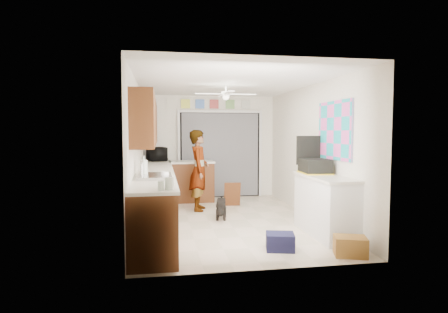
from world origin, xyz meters
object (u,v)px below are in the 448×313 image
microwave (157,154)px  soap_bottle (144,166)px  cardboard_box (350,246)px  cup (165,175)px  paper_towel_roll (144,168)px  man (199,170)px  suitcase (315,166)px  navy_crate (280,242)px  dog (221,208)px

microwave → soap_bottle: 3.13m
cardboard_box → cup: bearing=154.3°
paper_towel_roll → man: size_ratio=0.15×
cup → paper_towel_roll: size_ratio=0.47×
suitcase → navy_crate: 1.63m
paper_towel_roll → cardboard_box: 3.19m
microwave → cardboard_box: bearing=-165.2°
soap_bottle → suitcase: size_ratio=0.59×
cup → dog: (1.04, 1.17, -0.78)m
cup → man: 2.15m
cardboard_box → dog: dog is taller
soap_bottle → man: size_ratio=0.20×
cup → suitcase: 2.47m
soap_bottle → paper_towel_roll: soap_bottle is taller
cup → paper_towel_roll: (-0.32, 0.24, 0.08)m
cup → man: (0.71, 2.02, -0.15)m
soap_bottle → navy_crate: bearing=-26.7°
soap_bottle → cup: (0.31, -0.17, -0.12)m
soap_bottle → cardboard_box: 3.16m
paper_towel_roll → navy_crate: (1.87, -1.01, -0.95)m
soap_bottle → man: man is taller
soap_bottle → paper_towel_roll: size_ratio=1.31×
microwave → cup: size_ratio=4.87×
suitcase → navy_crate: (-0.91, -0.97, -0.94)m
paper_towel_roll → cardboard_box: paper_towel_roll is taller
suitcase → cardboard_box: size_ratio=1.35×
microwave → paper_towel_roll: 3.07m
microwave → dog: 2.60m
suitcase → cardboard_box: bearing=-89.5°
navy_crate → man: man is taller
man → dog: (0.33, -0.85, -0.63)m
microwave → cup: microwave is taller
man → dog: bearing=-149.1°
paper_towel_roll → man: bearing=59.9°
microwave → navy_crate: bearing=-172.2°
microwave → soap_bottle: (-0.16, -3.13, 0.00)m
soap_bottle → navy_crate: (1.87, -0.94, -0.99)m
suitcase → cardboard_box: suitcase is taller
navy_crate → microwave: bearing=112.8°
soap_bottle → suitcase: soap_bottle is taller
cup → cardboard_box: size_ratio=0.29×
suitcase → cardboard_box: 1.64m
soap_bottle → navy_crate: 2.31m
suitcase → man: 2.53m
microwave → man: 1.57m
paper_towel_roll → microwave: bearing=86.9°
dog → cardboard_box: bearing=-48.6°
cup → soap_bottle: bearing=150.9°
soap_bottle → navy_crate: size_ratio=0.86×
man → soap_bottle: bearing=160.9°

